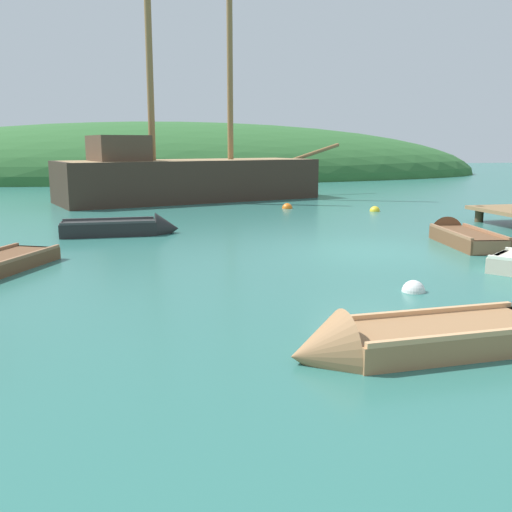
% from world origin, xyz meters
% --- Properties ---
extents(ground_plane, '(120.00, 120.00, 0.00)m').
position_xyz_m(ground_plane, '(0.00, 0.00, 0.00)').
color(ground_plane, '#2D6B60').
extents(shore_hill, '(54.47, 20.66, 8.75)m').
position_xyz_m(shore_hill, '(-2.08, 34.94, 0.00)').
color(shore_hill, '#2D602D').
rests_on(shore_hill, ground).
extents(sailing_ship, '(14.69, 7.12, 12.84)m').
position_xyz_m(sailing_ship, '(-2.85, 14.33, 0.75)').
color(sailing_ship, '#38281E').
rests_on(sailing_ship, ground).
extents(rowboat_far, '(3.58, 1.23, 1.06)m').
position_xyz_m(rowboat_far, '(-2.53, -6.76, 0.11)').
color(rowboat_far, '#9E7047').
rests_on(rowboat_far, ground).
extents(rowboat_near_dock, '(3.39, 1.03, 0.98)m').
position_xyz_m(rowboat_near_dock, '(-5.84, 4.17, 0.14)').
color(rowboat_near_dock, black).
rests_on(rowboat_near_dock, ground).
extents(rowboat_center, '(1.51, 3.49, 0.98)m').
position_xyz_m(rowboat_center, '(2.91, 0.64, 0.12)').
color(rowboat_center, brown).
rests_on(rowboat_center, ground).
extents(buoy_yellow, '(0.41, 0.41, 0.41)m').
position_xyz_m(buoy_yellow, '(3.86, 8.07, 0.00)').
color(buoy_yellow, yellow).
rests_on(buoy_yellow, ground).
extents(buoy_orange, '(0.43, 0.43, 0.43)m').
position_xyz_m(buoy_orange, '(0.77, 9.86, 0.00)').
color(buoy_orange, orange).
rests_on(buoy_orange, ground).
extents(buoy_white, '(0.42, 0.42, 0.42)m').
position_xyz_m(buoy_white, '(-0.88, -3.93, 0.00)').
color(buoy_white, white).
rests_on(buoy_white, ground).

